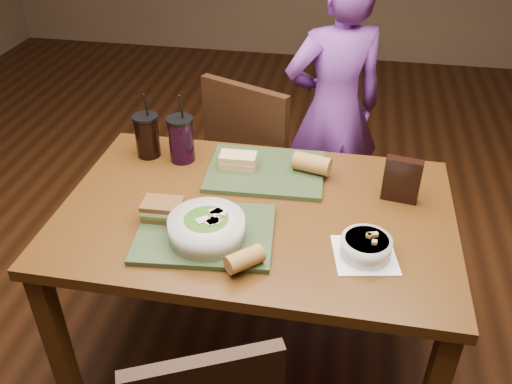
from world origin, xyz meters
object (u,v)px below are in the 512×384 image
Objects in this scene: tray_near at (205,233)px; soup_bowl at (366,247)px; salad_bowl at (207,227)px; sandwich_far at (238,161)px; sandwich_near at (163,209)px; cup_berry at (181,139)px; baguette_near at (245,259)px; cup_cola at (147,136)px; baguette_far at (312,164)px; chip_bag at (402,180)px; diner at (334,111)px; tray_far at (266,171)px; chair_far at (250,163)px; dining_table at (256,231)px.

soup_bowl is (0.49, -0.00, 0.03)m from tray_near.
salad_bowl is 1.73× the size of sandwich_far.
cup_berry is (-0.05, 0.38, 0.04)m from sandwich_near.
baguette_near is at bearing -38.13° from salad_bowl.
cup_berry is (-0.20, 0.43, 0.08)m from tray_near.
baguette_near is at bearing -49.34° from cup_cola.
sandwich_near is at bearing -140.62° from baguette_far.
cup_berry reaches higher than chip_bag.
tray_far is at bearing 50.15° from diner.
cup_berry reaches higher than baguette_near.
tray_near is 0.68m from chip_bag.
cup_berry is at bearing 177.19° from baguette_far.
salad_bowl is at bearing -91.08° from sandwich_far.
chair_far reaches higher than sandwich_far.
baguette_near reaches higher than tray_far.
chip_bag is (0.27, -0.81, 0.15)m from diner.
tray_near is at bearing -125.46° from baguette_far.
cup_berry is at bearing 115.36° from tray_near.
sandwich_near is (-0.48, -1.07, 0.12)m from diner.
diner reaches higher than soup_bowl.
sandwich_far is 1.23× the size of baguette_near.
tray_near is (-0.33, -1.12, 0.08)m from diner.
chip_bag is at bearing -7.89° from cup_cola.
salad_bowl is at bearing -104.71° from tray_far.
tray_far is at bearing 72.49° from tray_near.
sandwich_near is 0.38m from sandwich_far.
tray_far is 0.44m from sandwich_near.
chair_far is 0.85m from tray_near.
cup_berry is (-0.23, 0.04, 0.04)m from sandwich_far.
chair_far is at bearing 91.51° from tray_near.
chair_far is 0.58m from cup_cola.
soup_bowl is at bearing -39.93° from sandwich_far.
diner is 1.19m from salad_bowl.
chair_far is 7.36× the size of sandwich_near.
diner is 3.22× the size of tray_far.
tray_near is at bearing -128.17° from dining_table.
baguette_far is at bearing -52.66° from chair_far.
cup_cola is (-0.36, 0.05, 0.04)m from sandwich_far.
soup_bowl is 0.36m from baguette_near.
cup_cola reaches higher than baguette_far.
sandwich_far reaches higher than tray_far.
baguette_far reaches higher than tray_near.
dining_table is 0.46m from cup_berry.
cup_berry is (0.14, -0.01, 0.00)m from cup_cola.
baguette_near is at bearing -85.59° from dining_table.
dining_table is 0.23m from tray_near.
sandwich_far is 0.27m from baguette_far.
tray_far is 0.17m from baguette_far.
cup_cola is 0.95m from chip_bag.
cup_berry reaches higher than soup_bowl.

